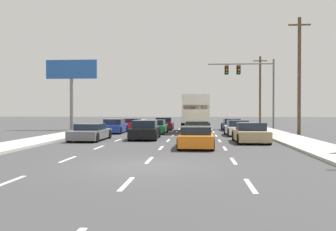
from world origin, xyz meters
name	(u,v)px	position (x,y,z in m)	size (l,w,h in m)	color
ground_plane	(178,130)	(0.00, 25.00, 0.00)	(140.00, 140.00, 0.00)	#3D3D3F
sidewalk_right	(270,133)	(8.25, 20.00, 0.07)	(2.60, 80.00, 0.14)	#B2AFA8
sidewalk_left	(84,132)	(-8.25, 20.00, 0.07)	(2.60, 80.00, 0.14)	#B2AFA8
lane_markings	(177,132)	(0.00, 21.64, 0.00)	(6.94, 62.00, 0.01)	silver
car_red	(132,124)	(-4.87, 25.77, 0.54)	(1.92, 4.33, 1.14)	red
car_blue	(114,127)	(-5.35, 19.34, 0.57)	(1.91, 4.25, 1.24)	#1E389E
car_gray	(90,133)	(-5.22, 11.37, 0.52)	(1.98, 4.52, 1.12)	slate
car_maroon	(164,124)	(-1.49, 25.31, 0.58)	(1.94, 4.55, 1.27)	maroon
car_green	(155,127)	(-1.75, 19.16, 0.54)	(2.00, 4.46, 1.18)	#196B38
car_black	(145,131)	(-1.71, 12.73, 0.60)	(2.02, 4.61, 1.32)	black
box_truck	(195,111)	(1.73, 21.61, 1.91)	(2.60, 7.97, 3.35)	white
car_yellow	(197,130)	(1.93, 13.95, 0.55)	(1.92, 4.69, 1.23)	yellow
car_orange	(196,138)	(1.87, 6.92, 0.55)	(1.89, 4.22, 1.16)	orange
car_navy	(232,125)	(5.31, 24.58, 0.53)	(1.90, 4.61, 1.18)	#141E4C
car_white	(237,128)	(5.10, 17.05, 0.55)	(1.91, 4.26, 1.23)	white
car_tan	(251,133)	(5.26, 10.47, 0.57)	(2.04, 4.08, 1.25)	tan
traffic_signal_mast	(247,77)	(7.27, 28.17, 5.59)	(7.09, 0.69, 7.48)	#595B56
utility_pole_mid	(299,74)	(10.26, 18.43, 4.95)	(1.80, 0.28, 9.61)	brown
utility_pole_far	(260,90)	(10.24, 38.28, 4.72)	(1.80, 0.28, 9.17)	brown
roadside_billboard	(71,78)	(-11.05, 24.91, 5.33)	(5.33, 0.36, 7.19)	slate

